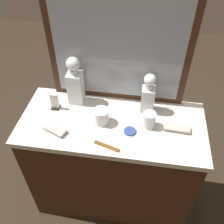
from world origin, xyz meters
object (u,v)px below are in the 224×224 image
silver_brush_left (177,128)px  silver_brush_far_left (55,130)px  crystal_decanter_center (75,85)px  crystal_tumbler_rear (101,117)px  tortoiseshell_comb (106,146)px  napkin_holder (55,102)px  porcelain_dish (130,131)px  crystal_decanter_left (148,97)px  crystal_tumbler_left (149,121)px

silver_brush_left → silver_brush_far_left: same height
crystal_decanter_center → silver_brush_left: (0.62, -0.16, -0.12)m
crystal_tumbler_rear → tortoiseshell_comb: bearing=-72.3°
crystal_tumbler_rear → napkin_holder: size_ratio=0.85×
silver_brush_far_left → porcelain_dish: (0.42, 0.06, -0.01)m
crystal_decanter_left → porcelain_dish: bearing=-112.4°
silver_brush_far_left → tortoiseshell_comb: (0.30, -0.07, -0.01)m
porcelain_dish → napkin_holder: napkin_holder is taller
napkin_holder → tortoiseshell_comb: bearing=-35.3°
porcelain_dish → tortoiseshell_comb: (-0.11, -0.12, -0.00)m
crystal_decanter_left → tortoiseshell_comb: size_ratio=1.77×
crystal_tumbler_left → silver_brush_far_left: 0.53m
crystal_decanter_center → crystal_decanter_left: crystal_decanter_center is taller
crystal_decanter_center → crystal_tumbler_rear: bearing=-41.3°
crystal_tumbler_left → crystal_decanter_left: bearing=97.6°
napkin_holder → crystal_tumbler_rear: bearing=-14.5°
napkin_holder → crystal_tumbler_left: bearing=-6.8°
crystal_tumbler_rear → porcelain_dish: size_ratio=1.37×
silver_brush_far_left → porcelain_dish: 0.42m
crystal_tumbler_left → silver_brush_left: size_ratio=0.64×
silver_brush_left → porcelain_dish: size_ratio=2.22×
tortoiseshell_comb → crystal_tumbler_left: bearing=40.7°
crystal_decanter_center → silver_brush_left: size_ratio=2.09×
crystal_decanter_center → crystal_tumbler_left: size_ratio=3.24×
crystal_tumbler_rear → silver_brush_far_left: crystal_tumbler_rear is taller
silver_brush_left → napkin_holder: (-0.73, 0.08, 0.03)m
crystal_decanter_center → napkin_holder: crystal_decanter_center is taller
crystal_decanter_center → porcelain_dish: crystal_decanter_center is taller
silver_brush_far_left → napkin_holder: bearing=106.3°
silver_brush_far_left → tortoiseshell_comb: bearing=-12.2°
crystal_tumbler_rear → tortoiseshell_comb: size_ratio=0.63×
crystal_decanter_left → porcelain_dish: (-0.08, -0.20, -0.10)m
silver_brush_far_left → napkin_holder: 0.20m
silver_brush_left → porcelain_dish: silver_brush_left is taller
crystal_decanter_left → crystal_tumbler_rear: 0.30m
crystal_decanter_left → crystal_tumbler_rear: (-0.25, -0.15, -0.06)m
crystal_decanter_center → silver_brush_far_left: bearing=-102.2°
crystal_tumbler_left → tortoiseshell_comb: (-0.22, -0.19, -0.04)m
crystal_decanter_center → silver_brush_left: bearing=-14.7°
crystal_decanter_left → crystal_tumbler_left: bearing=-82.4°
crystal_tumbler_rear → silver_brush_left: bearing=0.4°
crystal_decanter_left → crystal_tumbler_rear: crystal_decanter_left is taller
crystal_tumbler_left → tortoiseshell_comb: bearing=-139.3°
napkin_holder → porcelain_dish: bearing=-15.4°
crystal_tumbler_rear → crystal_decanter_left: bearing=30.1°
crystal_decanter_left → napkin_holder: crystal_decanter_left is taller
crystal_decanter_center → crystal_tumbler_left: (0.46, -0.16, -0.08)m
crystal_decanter_left → silver_brush_far_left: (-0.50, -0.26, -0.09)m
crystal_decanter_center → silver_brush_far_left: crystal_decanter_center is taller
tortoiseshell_comb → napkin_holder: (-0.36, 0.25, 0.04)m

